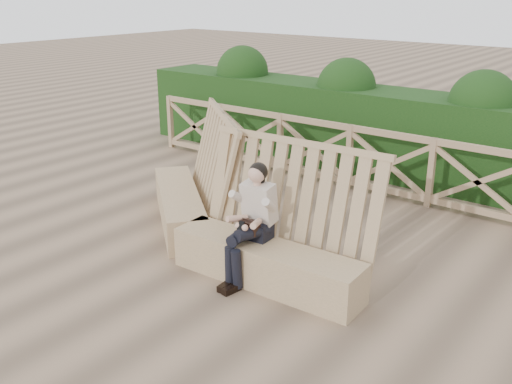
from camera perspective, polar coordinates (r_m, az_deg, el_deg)
The scene contains 5 objects.
ground at distance 6.84m, azimuth -0.24°, elevation -8.50°, with size 60.00×60.00×0.00m, color brown.
bench at distance 7.42m, azimuth -3.31°, elevation -2.69°, with size 4.35×2.12×1.62m.
woman at distance 6.52m, azimuth -0.36°, elevation -2.59°, with size 0.39×0.82×1.40m.
guardrail at distance 9.43m, azimuth 13.05°, elevation 2.72°, with size 10.10×0.09×1.10m.
hedge at distance 10.44m, azimuth 15.99°, elevation 5.24°, with size 12.00×1.20×1.50m, color black.
Camera 1 is at (3.73, -4.73, 3.26)m, focal length 40.00 mm.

